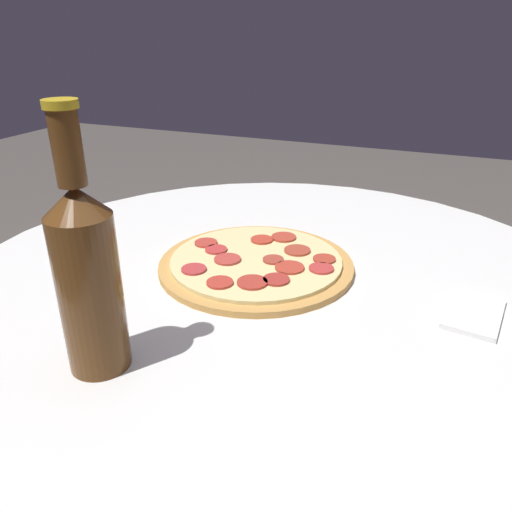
% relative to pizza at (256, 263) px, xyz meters
% --- Properties ---
extents(table, '(1.00, 1.00, 0.69)m').
position_rel_pizza_xyz_m(table, '(0.02, 0.05, -0.18)').
color(table, silver).
rests_on(table, ground_plane).
extents(pizza, '(0.30, 0.30, 0.02)m').
position_rel_pizza_xyz_m(pizza, '(0.00, 0.00, 0.00)').
color(pizza, '#C68E47').
rests_on(pizza, table).
extents(beer_bottle, '(0.07, 0.07, 0.29)m').
position_rel_pizza_xyz_m(beer_bottle, '(0.29, -0.07, 0.11)').
color(beer_bottle, '#563314').
rests_on(beer_bottle, table).
extents(napkin, '(0.12, 0.08, 0.01)m').
position_rel_pizza_xyz_m(napkin, '(0.02, 0.32, -0.00)').
color(napkin, white).
rests_on(napkin, table).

